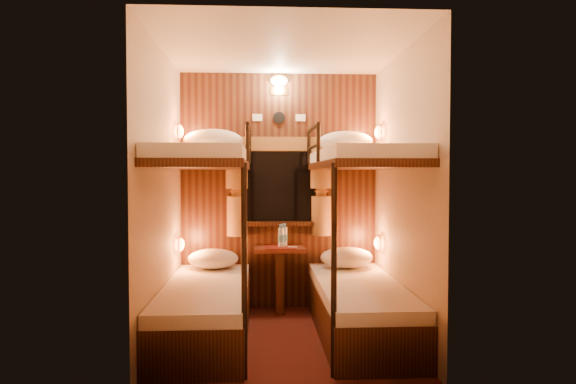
{
  "coord_description": "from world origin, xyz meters",
  "views": [
    {
      "loc": [
        -0.19,
        -4.23,
        1.37
      ],
      "look_at": [
        0.04,
        0.15,
        1.22
      ],
      "focal_mm": 32.0,
      "sensor_mm": 36.0,
      "label": 1
    }
  ],
  "objects": [
    {
      "name": "wall_right",
      "position": [
        1.0,
        0.0,
        1.2
      ],
      "size": [
        0.0,
        2.4,
        2.4
      ],
      "primitive_type": "plane",
      "rotation": [
        1.57,
        0.0,
        -1.57
      ],
      "color": "#C6B293",
      "rests_on": "floor"
    },
    {
      "name": "bottle_left",
      "position": [
        0.05,
        0.9,
        0.75
      ],
      "size": [
        0.07,
        0.07,
        0.23
      ],
      "rotation": [
        0.0,
        0.0,
        -0.01
      ],
      "color": "#99BFE5",
      "rests_on": "table"
    },
    {
      "name": "reading_lamps",
      "position": [
        -0.0,
        0.7,
        1.24
      ],
      "size": [
        2.0,
        0.2,
        1.25
      ],
      "color": "orange",
      "rests_on": "wall_left"
    },
    {
      "name": "pillow_lower_left",
      "position": [
        -0.65,
        0.76,
        0.55
      ],
      "size": [
        0.49,
        0.35,
        0.19
      ],
      "primitive_type": "ellipsoid",
      "color": "white",
      "rests_on": "bunk_left"
    },
    {
      "name": "table",
      "position": [
        0.0,
        0.85,
        0.41
      ],
      "size": [
        0.5,
        0.34,
        0.66
      ],
      "color": "#581B14",
      "rests_on": "floor"
    },
    {
      "name": "wall_back",
      "position": [
        0.0,
        1.05,
        1.2
      ],
      "size": [
        2.4,
        0.0,
        2.4
      ],
      "primitive_type": "plane",
      "rotation": [
        1.57,
        0.0,
        0.0
      ],
      "color": "#C6B293",
      "rests_on": "floor"
    },
    {
      "name": "wall_front",
      "position": [
        0.0,
        -1.05,
        1.2
      ],
      "size": [
        2.4,
        0.0,
        2.4
      ],
      "primitive_type": "plane",
      "rotation": [
        -1.57,
        0.0,
        0.0
      ],
      "color": "#C6B293",
      "rests_on": "floor"
    },
    {
      "name": "wall_left",
      "position": [
        -1.0,
        0.0,
        1.2
      ],
      "size": [
        0.0,
        2.4,
        2.4
      ],
      "primitive_type": "plane",
      "rotation": [
        1.57,
        0.0,
        1.57
      ],
      "color": "#C6B293",
      "rests_on": "floor"
    },
    {
      "name": "back_panel",
      "position": [
        0.0,
        1.04,
        1.2
      ],
      "size": [
        2.0,
        0.03,
        2.4
      ],
      "primitive_type": "cube",
      "color": "black",
      "rests_on": "floor"
    },
    {
      "name": "curtains",
      "position": [
        0.0,
        0.97,
        1.26
      ],
      "size": [
        1.1,
        0.22,
        1.0
      ],
      "color": "olive",
      "rests_on": "back_panel"
    },
    {
      "name": "pillow_upper_left",
      "position": [
        -0.65,
        0.8,
        1.7
      ],
      "size": [
        0.57,
        0.41,
        0.23
      ],
      "primitive_type": "ellipsoid",
      "color": "white",
      "rests_on": "bunk_left"
    },
    {
      "name": "back_fixtures",
      "position": [
        0.0,
        1.0,
        2.25
      ],
      "size": [
        0.54,
        0.09,
        0.48
      ],
      "color": "black",
      "rests_on": "back_panel"
    },
    {
      "name": "bunk_left",
      "position": [
        -0.65,
        0.07,
        0.56
      ],
      "size": [
        0.72,
        1.9,
        1.82
      ],
      "color": "black",
      "rests_on": "floor"
    },
    {
      "name": "ceiling",
      "position": [
        0.0,
        0.0,
        2.4
      ],
      "size": [
        2.1,
        2.1,
        0.0
      ],
      "primitive_type": "plane",
      "rotation": [
        3.14,
        0.0,
        0.0
      ],
      "color": "silver",
      "rests_on": "wall_back"
    },
    {
      "name": "pillow_upper_right",
      "position": [
        0.65,
        0.8,
        1.69
      ],
      "size": [
        0.54,
        0.38,
        0.21
      ],
      "primitive_type": "ellipsoid",
      "color": "white",
      "rests_on": "bunk_right"
    },
    {
      "name": "bottle_right",
      "position": [
        0.01,
        0.85,
        0.75
      ],
      "size": [
        0.06,
        0.06,
        0.22
      ],
      "rotation": [
        0.0,
        0.0,
        -0.05
      ],
      "color": "#99BFE5",
      "rests_on": "table"
    },
    {
      "name": "window",
      "position": [
        0.0,
        1.0,
        1.18
      ],
      "size": [
        1.0,
        0.12,
        0.79
      ],
      "color": "black",
      "rests_on": "back_panel"
    },
    {
      "name": "floor",
      "position": [
        0.0,
        0.0,
        0.0
      ],
      "size": [
        2.1,
        2.1,
        0.0
      ],
      "primitive_type": "plane",
      "color": "#3B1610",
      "rests_on": "ground"
    },
    {
      "name": "bunk_right",
      "position": [
        0.65,
        0.07,
        0.56
      ],
      "size": [
        0.72,
        1.9,
        1.82
      ],
      "color": "black",
      "rests_on": "floor"
    },
    {
      "name": "sachet_a",
      "position": [
        0.12,
        0.82,
        0.65
      ],
      "size": [
        0.1,
        0.09,
        0.01
      ],
      "primitive_type": "cube",
      "rotation": [
        0.0,
        0.0,
        -0.22
      ],
      "color": "silver",
      "rests_on": "table"
    },
    {
      "name": "pillow_lower_right",
      "position": [
        0.65,
        0.73,
        0.56
      ],
      "size": [
        0.51,
        0.37,
        0.2
      ],
      "primitive_type": "ellipsoid",
      "color": "white",
      "rests_on": "bunk_right"
    },
    {
      "name": "sachet_b",
      "position": [
        0.02,
        0.93,
        0.65
      ],
      "size": [
        0.07,
        0.05,
        0.0
      ],
      "primitive_type": "cube",
      "rotation": [
        0.0,
        0.0,
        -0.02
      ],
      "color": "silver",
      "rests_on": "table"
    }
  ]
}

